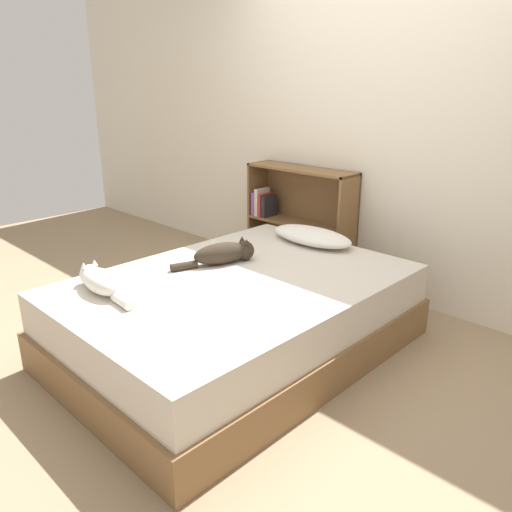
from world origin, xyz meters
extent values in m
plane|color=#997F60|center=(0.00, 0.00, 0.00)|extent=(8.00, 8.00, 0.00)
cube|color=silver|center=(0.00, 1.40, 1.25)|extent=(8.00, 0.06, 2.50)
cube|color=brown|center=(0.00, 0.00, 0.12)|extent=(1.44, 2.05, 0.23)
cube|color=beige|center=(0.00, 0.00, 0.35)|extent=(1.40, 1.99, 0.24)
ellipsoid|color=white|center=(-0.11, 0.84, 0.53)|extent=(0.64, 0.31, 0.11)
ellipsoid|color=white|center=(-0.38, -0.66, 0.54)|extent=(0.36, 0.18, 0.12)
sphere|color=white|center=(-0.53, -0.65, 0.53)|extent=(0.12, 0.12, 0.12)
cone|color=white|center=(-0.53, -0.68, 0.60)|extent=(0.04, 0.04, 0.03)
cone|color=white|center=(-0.53, -0.61, 0.60)|extent=(0.04, 0.04, 0.03)
cylinder|color=white|center=(-0.14, -0.68, 0.50)|extent=(0.16, 0.07, 0.06)
ellipsoid|color=#33281E|center=(-0.26, 0.11, 0.54)|extent=(0.25, 0.40, 0.14)
sphere|color=#33281E|center=(-0.20, 0.26, 0.54)|extent=(0.13, 0.13, 0.13)
cone|color=#33281E|center=(-0.24, 0.27, 0.60)|extent=(0.04, 0.04, 0.03)
cone|color=#33281E|center=(-0.17, 0.25, 0.60)|extent=(0.04, 0.04, 0.03)
cylinder|color=#33281E|center=(-0.34, -0.13, 0.50)|extent=(0.10, 0.17, 0.05)
cube|color=brown|center=(-1.02, 1.23, 0.46)|extent=(0.02, 0.26, 0.92)
cube|color=brown|center=(-0.08, 1.23, 0.46)|extent=(0.02, 0.26, 0.92)
cube|color=brown|center=(-0.55, 1.23, 0.01)|extent=(0.97, 0.26, 0.02)
cube|color=brown|center=(-0.55, 1.23, 0.91)|extent=(0.97, 0.26, 0.02)
cube|color=brown|center=(-0.55, 1.23, 0.46)|extent=(0.93, 0.26, 0.02)
cube|color=brown|center=(-0.55, 1.35, 0.46)|extent=(0.97, 0.02, 0.92)
cube|color=#8C4C99|center=(-0.98, 1.19, 0.57)|extent=(0.03, 0.16, 0.20)
cube|color=beige|center=(-0.94, 1.19, 0.58)|extent=(0.04, 0.16, 0.23)
cube|color=#B7332D|center=(-0.90, 1.19, 0.56)|extent=(0.03, 0.16, 0.19)
cube|color=#232328|center=(-0.86, 1.19, 0.56)|extent=(0.04, 0.16, 0.18)
camera|label=1|loc=(1.98, -1.87, 1.55)|focal=35.00mm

